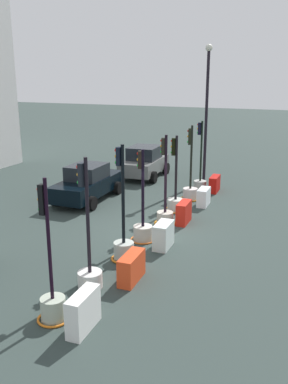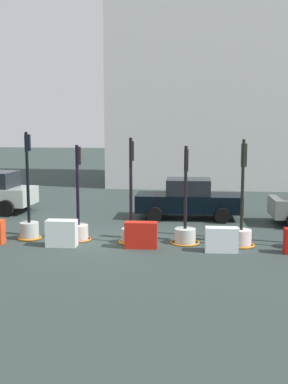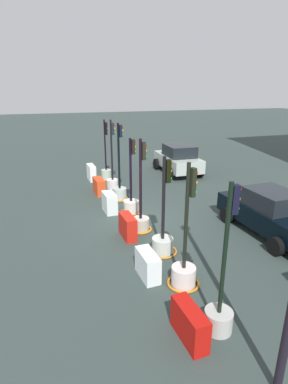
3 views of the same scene
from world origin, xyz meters
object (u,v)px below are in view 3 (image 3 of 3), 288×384
Objects in this scene: traffic_light_2 at (120,188)px; construction_barrier_5 at (190,324)px; traffic_light_7 at (220,306)px; construction_barrier_2 at (110,203)px; car_black_sedan at (270,213)px; construction_barrier_3 at (128,227)px; traffic_light_3 at (131,201)px; traffic_light_5 at (163,238)px; car_silver_hatchback at (178,159)px; traffic_light_1 at (113,176)px; traffic_light_4 at (141,217)px; construction_barrier_1 at (99,186)px; construction_barrier_4 at (148,265)px; traffic_light_6 at (184,268)px; construction_barrier_0 at (91,173)px; traffic_light_0 at (106,170)px.

traffic_light_2 is 9.02m from construction_barrier_5.
traffic_light_7 is 3.13× the size of construction_barrier_5.
construction_barrier_2 is 0.23× the size of car_black_sedan.
construction_barrier_3 is (-4.96, -0.74, -0.19)m from traffic_light_7.
car_black_sedan is (5.29, 4.39, 0.22)m from traffic_light_2.
traffic_light_3 reaches higher than traffic_light_5.
construction_barrier_3 is 0.26× the size of car_silver_hatchback.
traffic_light_1 is at bearing 179.77° from traffic_light_3.
traffic_light_3 is at bearing -40.91° from car_silver_hatchback.
traffic_light_4 is 4.80m from construction_barrier_1.
traffic_light_5 reaches higher than construction_barrier_3.
traffic_light_2 is 1.72m from traffic_light_3.
traffic_light_3 is 3.02m from construction_barrier_1.
traffic_light_1 is 3.27× the size of construction_barrier_5.
traffic_light_4 reaches higher than traffic_light_7.
traffic_light_2 is 3.49× the size of construction_barrier_3.
traffic_light_1 is at bearing 177.24° from traffic_light_2.
construction_barrier_3 is (5.95, -0.80, -0.23)m from traffic_light_1.
traffic_light_2 reaches higher than construction_barrier_4.
traffic_light_5 is at bearing 176.72° from traffic_light_6.
construction_barrier_5 is at bearing -4.21° from traffic_light_1.
construction_barrier_0 is at bearing -179.65° from construction_barrier_5.
construction_barrier_0 is (-1.79, -0.88, -0.20)m from traffic_light_1.
traffic_light_6 reaches higher than construction_barrier_4.
traffic_light_7 reaches higher than traffic_light_3.
construction_barrier_5 is (5.42, -0.64, -0.14)m from traffic_light_4.
traffic_light_1 is 0.99× the size of traffic_light_2.
construction_barrier_2 is at bearing -30.02° from traffic_light_2.
traffic_light_4 is (7.25, -0.16, -0.01)m from traffic_light_0.
construction_barrier_5 is 13.75m from car_silver_hatchback.
traffic_light_3 is at bearing 175.36° from traffic_light_4.
construction_barrier_0 is at bearing -176.30° from traffic_light_7.
construction_barrier_0 is 0.98× the size of construction_barrier_5.
traffic_light_7 reaches higher than construction_barrier_4.
car_black_sedan is (-0.07, 4.28, 0.31)m from traffic_light_5.
traffic_light_5 is 2.91× the size of construction_barrier_5.
traffic_light_7 is at bearing -0.24° from traffic_light_0.
traffic_light_1 is at bearing 0.27° from traffic_light_0.
car_silver_hatchback is (-3.63, 4.72, 0.33)m from traffic_light_2.
traffic_light_6 is at bearing 158.17° from construction_barrier_5.
car_black_sedan is at bearing 29.82° from construction_barrier_0.
construction_barrier_0 is at bearing 179.72° from construction_barrier_2.
traffic_light_2 is at bearing -178.76° from traffic_light_5.
traffic_light_2 is 3.15× the size of construction_barrier_1.
car_silver_hatchback is at bearing 177.93° from car_black_sedan.
construction_barrier_5 is at bearing -6.21° from traffic_light_3.
traffic_light_5 is 9.15m from construction_barrier_0.
traffic_light_2 is 7.19m from traffic_light_6.
construction_barrier_4 is at bearing -128.11° from traffic_light_6.
construction_barrier_0 reaches higher than construction_barrier_1.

